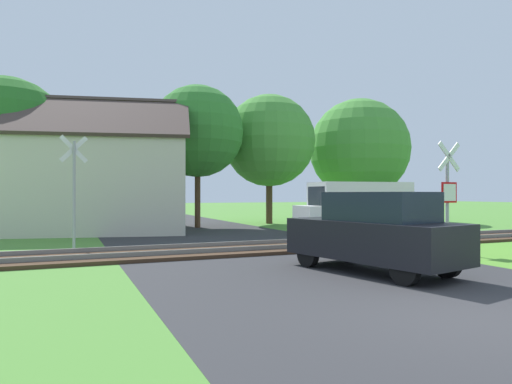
# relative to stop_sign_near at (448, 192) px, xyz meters

# --- Properties ---
(ground_plane) EXTENTS (160.00, 160.00, 0.00)m
(ground_plane) POSITION_rel_stop_sign_near_xyz_m (-4.93, -5.43, -1.80)
(ground_plane) COLOR #4C8433
(road_asphalt) EXTENTS (8.27, 80.00, 0.01)m
(road_asphalt) POSITION_rel_stop_sign_near_xyz_m (-4.93, -3.43, -1.79)
(road_asphalt) COLOR #2D2D30
(road_asphalt) RESTS_ON ground
(rail_track) EXTENTS (60.00, 2.60, 0.22)m
(rail_track) POSITION_rel_stop_sign_near_xyz_m (-4.93, 2.89, -1.74)
(rail_track) COLOR #422D1E
(rail_track) RESTS_ON ground
(stop_sign_near) EXTENTS (0.88, 0.16, 3.26)m
(stop_sign_near) POSITION_rel_stop_sign_near_xyz_m (0.00, 0.00, 0.00)
(stop_sign_near) COLOR #9E9EA5
(stop_sign_near) RESTS_ON ground
(crossing_sign_far) EXTENTS (0.87, 0.20, 3.61)m
(crossing_sign_far) POSITION_rel_stop_sign_near_xyz_m (-10.02, 5.56, 0.28)
(crossing_sign_far) COLOR #9E9EA5
(crossing_sign_far) RESTS_ON ground
(house) EXTENTS (8.93, 8.26, 6.24)m
(house) POSITION_rel_stop_sign_near_xyz_m (-8.55, 12.22, 0.45)
(house) COLOR beige
(house) RESTS_ON ground
(tree_center) EXTENTS (4.74, 4.74, 7.34)m
(tree_center) POSITION_rel_stop_sign_near_xyz_m (-3.96, 12.80, 3.17)
(tree_center) COLOR #513823
(tree_center) RESTS_ON ground
(tree_right) EXTENTS (5.35, 5.35, 7.52)m
(tree_right) POSITION_rel_stop_sign_near_xyz_m (0.72, 14.15, 3.04)
(tree_right) COLOR #513823
(tree_right) RESTS_ON ground
(tree_left) EXTENTS (5.66, 5.66, 7.17)m
(tree_left) POSITION_rel_stop_sign_near_xyz_m (-12.79, 13.91, 2.53)
(tree_left) COLOR #513823
(tree_left) RESTS_ON ground
(tree_far) EXTENTS (6.60, 6.60, 8.04)m
(tree_far) POSITION_rel_stop_sign_near_xyz_m (7.79, 15.19, 2.94)
(tree_far) COLOR #513823
(tree_far) RESTS_ON ground
(mail_truck) EXTENTS (5.03, 2.24, 2.24)m
(mail_truck) POSITION_rel_stop_sign_near_xyz_m (1.40, 6.50, -0.56)
(mail_truck) COLOR white
(mail_truck) RESTS_ON ground
(parked_car) EXTENTS (2.48, 4.26, 1.78)m
(parked_car) POSITION_rel_stop_sign_near_xyz_m (-3.97, -1.77, -0.90)
(parked_car) COLOR black
(parked_car) RESTS_ON ground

